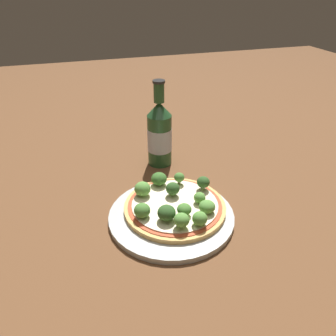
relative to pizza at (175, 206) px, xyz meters
name	(u,v)px	position (x,y,z in m)	size (l,w,h in m)	color
ground_plane	(171,218)	(-0.01, -0.01, -0.02)	(3.00, 3.00, 0.00)	brown
plate	(172,214)	(-0.01, -0.01, -0.01)	(0.26, 0.26, 0.01)	#B2B7B2
pizza	(175,206)	(0.00, 0.00, 0.00)	(0.21, 0.21, 0.01)	tan
broccoli_floret_0	(167,213)	(-0.03, -0.04, 0.02)	(0.04, 0.04, 0.03)	#89A866
broccoli_floret_1	(161,179)	(-0.01, 0.08, 0.02)	(0.04, 0.04, 0.03)	#89A866
broccoli_floret_2	(142,189)	(-0.06, 0.05, 0.02)	(0.03, 0.03, 0.03)	#89A866
broccoli_floret_3	(200,219)	(0.02, -0.08, 0.02)	(0.03, 0.03, 0.03)	#89A866
broccoli_floret_4	(199,197)	(0.05, -0.01, 0.02)	(0.02, 0.02, 0.02)	#89A866
broccoli_floret_5	(207,207)	(0.05, -0.04, 0.02)	(0.03, 0.03, 0.03)	#89A866
broccoli_floret_6	(173,189)	(0.00, 0.03, 0.02)	(0.03, 0.03, 0.03)	#89A866
broccoli_floret_7	(184,209)	(0.01, -0.04, 0.02)	(0.03, 0.03, 0.03)	#89A866
broccoli_floret_8	(203,182)	(0.08, 0.03, 0.03)	(0.03, 0.03, 0.03)	#89A866
broccoli_floret_9	(142,210)	(-0.07, -0.02, 0.02)	(0.03, 0.03, 0.03)	#89A866
broccoli_floret_10	(179,177)	(0.03, 0.07, 0.02)	(0.02, 0.02, 0.03)	#89A866
broccoli_floret_11	(182,220)	(-0.01, -0.07, 0.02)	(0.03, 0.03, 0.03)	#89A866
beer_bottle	(160,134)	(0.03, 0.22, 0.07)	(0.06, 0.06, 0.22)	#234C28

